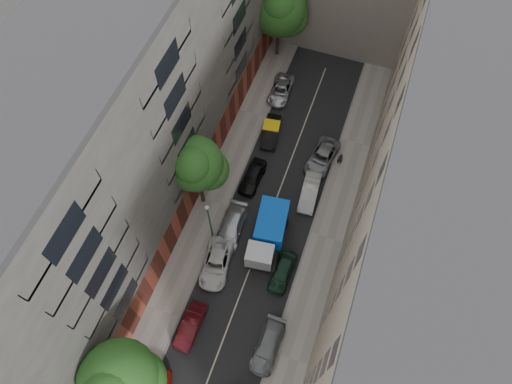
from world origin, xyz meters
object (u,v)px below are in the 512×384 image
at_px(car_right_2, 282,272).
at_px(pedestrian, 340,159).
at_px(car_left_4, 252,177).
at_px(car_left_6, 281,90).
at_px(car_left_1, 190,326).
at_px(tree_near, 120,382).
at_px(car_left_2, 216,263).
at_px(car_right_3, 310,192).
at_px(tarp_truck, 268,233).
at_px(lamp_post, 209,218).
at_px(car_right_1, 268,346).
at_px(car_left_3, 231,227).
at_px(car_right_4, 322,157).
at_px(car_left_5, 271,132).
at_px(tree_far, 280,11).
at_px(tree_mid, 196,166).

relative_size(car_right_2, pedestrian, 2.56).
bearing_deg(car_left_4, car_left_6, 96.36).
height_order(car_left_1, tree_near, tree_near).
bearing_deg(car_left_2, pedestrian, 53.96).
height_order(car_left_4, car_right_2, car_left_4).
bearing_deg(car_right_3, tarp_truck, -115.99).
bearing_deg(car_left_6, lamp_post, -94.35).
relative_size(car_left_6, car_right_1, 0.99).
distance_m(tarp_truck, pedestrian, 10.76).
height_order(car_left_3, pedestrian, pedestrian).
relative_size(car_left_3, car_right_1, 1.06).
distance_m(car_left_1, car_left_4, 14.80).
bearing_deg(car_right_1, car_right_3, 93.95).
bearing_deg(car_left_1, tree_near, -105.52).
distance_m(car_right_1, car_right_4, 18.62).
bearing_deg(tarp_truck, car_left_1, -117.17).
xyz_separation_m(tarp_truck, car_left_1, (-3.40, -9.42, -0.89)).
bearing_deg(car_left_6, car_left_5, -84.16).
relative_size(car_left_4, car_right_2, 1.04).
height_order(tarp_truck, tree_far, tree_far).
height_order(car_left_4, pedestrian, pedestrian).
relative_size(car_left_1, car_left_5, 0.96).
bearing_deg(car_right_4, car_left_5, 175.97).
relative_size(tarp_truck, car_left_2, 1.30).
height_order(car_right_2, tree_near, tree_near).
xyz_separation_m(car_left_5, car_right_4, (5.64, -1.20, -0.01)).
relative_size(car_right_3, tree_near, 0.46).
bearing_deg(tree_far, car_left_3, -82.43).
relative_size(car_left_5, car_left_6, 0.91).
distance_m(tree_near, lamp_post, 14.12).
bearing_deg(car_left_1, tarp_truck, 71.25).
distance_m(car_left_3, car_right_1, 10.72).
height_order(car_left_4, car_left_6, car_left_4).
bearing_deg(tree_near, car_left_2, 81.43).
xyz_separation_m(tarp_truck, car_left_5, (-3.40, 10.98, -0.87)).
relative_size(car_left_2, pedestrian, 3.14).
bearing_deg(car_left_2, car_left_1, -97.98).
distance_m(car_right_3, tree_mid, 11.45).
bearing_deg(car_left_5, car_right_1, -80.69).
bearing_deg(car_left_4, car_left_3, -87.73).
height_order(car_left_3, car_right_3, car_left_3).
distance_m(car_left_3, car_right_2, 6.09).
height_order(car_left_3, car_left_6, car_left_3).
xyz_separation_m(tarp_truck, car_left_3, (-3.40, -0.22, -0.84)).
relative_size(tree_mid, tree_far, 1.00).
relative_size(car_left_2, car_left_3, 1.00).
bearing_deg(tree_near, car_left_5, 86.26).
distance_m(car_left_1, car_right_2, 8.81).
bearing_deg(car_left_4, car_left_2, -87.73).
bearing_deg(car_right_1, car_left_6, 106.60).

